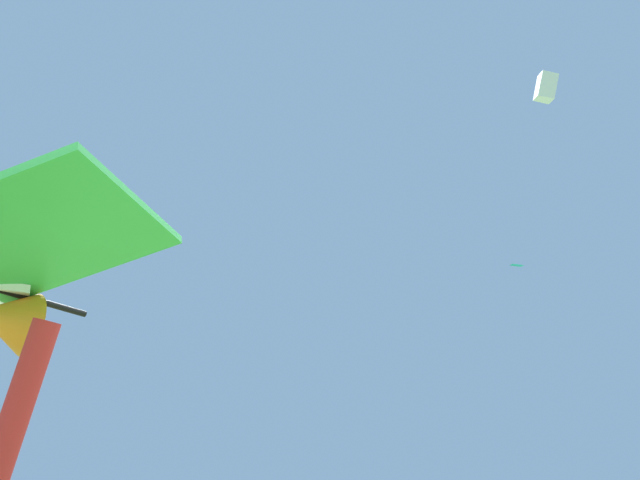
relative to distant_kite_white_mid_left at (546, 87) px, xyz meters
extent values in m
cylinder|color=red|center=(2.61, -18.44, -14.87)|extent=(0.28, 0.12, 0.62)
cylinder|color=black|center=(2.35, -18.41, -14.38)|extent=(0.08, 0.62, 0.02)
cube|color=green|center=(2.71, -18.54, -14.30)|extent=(0.89, 0.83, 0.18)
cone|color=orange|center=(2.35, -18.41, -14.48)|extent=(0.26, 0.22, 0.24)
cube|color=white|center=(0.00, 0.00, 0.00)|extent=(1.10, 0.93, 1.17)
pyramid|color=#19B2AD|center=(-6.23, 12.74, -0.49)|extent=(0.73, 0.72, 0.32)
camera|label=1|loc=(4.63, -19.55, -15.31)|focal=37.31mm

